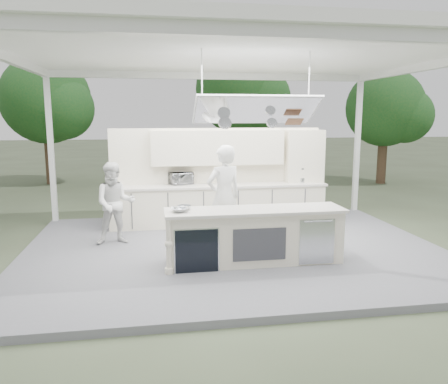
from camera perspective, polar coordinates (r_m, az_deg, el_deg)
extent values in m
plane|color=#4C583C|center=(8.61, 1.27, -8.01)|extent=(90.00, 90.00, 0.00)
cube|color=slate|center=(8.59, 1.27, -7.63)|extent=(8.00, 6.00, 0.12)
cube|color=white|center=(12.25, 17.01, 5.72)|extent=(0.12, 0.12, 3.70)
cube|color=white|center=(11.24, -21.66, 5.12)|extent=(0.12, 0.12, 3.70)
cube|color=white|center=(8.28, 1.38, 17.77)|extent=(8.20, 6.20, 0.16)
cube|color=white|center=(5.46, 7.42, 20.13)|extent=(8.00, 0.12, 0.16)
cube|color=white|center=(11.10, -1.51, 14.90)|extent=(8.00, 0.12, 0.16)
cube|color=white|center=(8.45, -26.68, 15.50)|extent=(0.12, 6.00, 0.16)
cube|color=white|center=(9.76, 25.32, 14.70)|extent=(0.12, 6.00, 0.16)
cube|color=white|center=(7.36, 4.23, 10.69)|extent=(2.00, 0.71, 0.43)
cube|color=white|center=(7.36, 4.23, 10.69)|extent=(2.06, 0.76, 0.46)
cylinder|color=white|center=(7.23, -2.91, 14.49)|extent=(0.02, 0.02, 0.95)
cylinder|color=white|center=(7.64, 11.05, 14.07)|extent=(0.02, 0.02, 0.95)
cylinder|color=silver|center=(7.41, 0.12, 9.00)|extent=(0.22, 0.14, 0.21)
cylinder|color=silver|center=(7.53, 6.27, 8.96)|extent=(0.18, 0.12, 0.18)
cube|color=#91573A|center=(7.67, 9.15, 9.06)|extent=(0.28, 0.18, 0.12)
cube|color=beige|center=(7.64, 4.02, -5.88)|extent=(3.00, 0.70, 0.90)
cube|color=silver|center=(7.53, 4.07, -2.40)|extent=(3.10, 0.78, 0.05)
cylinder|color=beige|center=(7.11, -7.24, -7.06)|extent=(0.11, 0.11, 0.92)
cube|color=black|center=(7.16, -3.59, -7.71)|extent=(0.70, 0.04, 0.72)
cube|color=silver|center=(7.16, -3.59, -7.72)|extent=(0.74, 0.03, 0.72)
cube|color=#36363B|center=(7.32, 4.67, -6.85)|extent=(0.90, 0.02, 0.55)
cube|color=silver|center=(7.61, 12.04, -6.37)|extent=(0.62, 0.02, 0.78)
cube|color=beige|center=(10.28, -0.67, -1.77)|extent=(5.00, 0.65, 0.90)
cube|color=silver|center=(10.19, -0.68, 0.84)|extent=(5.08, 0.72, 0.05)
cube|color=beige|center=(10.46, -0.93, 2.18)|extent=(5.00, 0.10, 2.25)
cube|color=beige|center=(10.26, -0.83, 5.82)|extent=(3.10, 0.38, 0.80)
cube|color=beige|center=(10.75, 10.39, 4.51)|extent=(0.90, 0.45, 1.30)
cube|color=#91573A|center=(10.75, 10.39, 4.51)|extent=(0.84, 0.40, 0.03)
cylinder|color=silver|center=(10.65, 10.04, 1.54)|extent=(0.20, 0.20, 0.12)
cylinder|color=black|center=(10.63, 10.07, 2.39)|extent=(0.17, 0.17, 0.20)
cylinder|color=black|center=(10.77, 11.80, 1.52)|extent=(0.16, 0.16, 0.10)
cone|color=black|center=(10.75, 11.83, 2.42)|extent=(0.14, 0.14, 0.24)
cylinder|color=brown|center=(18.55, -21.78, 4.22)|extent=(0.36, 0.36, 2.10)
sphere|color=#2C551F|center=(18.50, -22.23, 11.13)|extent=(3.40, 3.40, 3.40)
sphere|color=#2C551F|center=(17.85, -20.36, 10.23)|extent=(2.38, 2.38, 2.38)
cylinder|color=brown|center=(20.50, 1.97, 5.87)|extent=(0.36, 0.36, 2.45)
sphere|color=#2C551F|center=(20.49, 2.01, 13.21)|extent=(4.00, 4.00, 4.00)
sphere|color=#2C551F|center=(20.06, 4.64, 12.11)|extent=(2.80, 2.80, 2.80)
cylinder|color=brown|center=(18.49, 19.92, 4.04)|extent=(0.36, 0.36, 1.92)
sphere|color=#2C551F|center=(18.42, 20.29, 10.28)|extent=(3.00, 3.00, 3.00)
sphere|color=#2C551F|center=(18.33, 22.59, 9.20)|extent=(2.10, 2.10, 2.10)
imported|color=white|center=(8.33, -0.02, -0.68)|extent=(0.85, 0.71, 1.99)
imported|color=silver|center=(8.90, -14.04, -1.47)|extent=(0.85, 0.69, 1.64)
imported|color=silver|center=(10.25, -5.67, 1.79)|extent=(0.61, 0.52, 0.28)
imported|color=silver|center=(7.30, -5.86, -2.33)|extent=(0.34, 0.34, 0.07)
imported|color=#B2B5B9|center=(7.48, -5.17, -2.02)|extent=(0.28, 0.28, 0.07)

